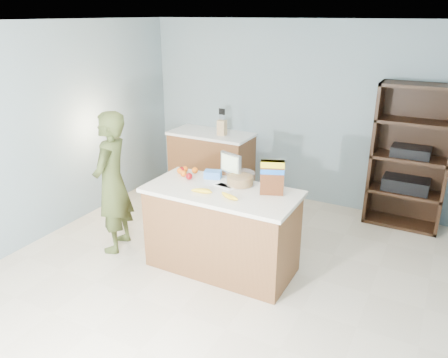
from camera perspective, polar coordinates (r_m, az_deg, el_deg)
The scene contains 15 objects.
floor at distance 4.58m, azimuth -2.11°, elevation -13.17°, with size 4.50×5.00×0.02m, color beige.
walls at distance 3.91m, azimuth -2.43°, elevation 7.33°, with size 4.52×5.02×2.51m.
counter_peninsula at distance 4.59m, azimuth -0.30°, elevation -7.02°, with size 1.56×0.76×0.90m.
back_cabinet at distance 6.65m, azimuth -1.63°, elevation 2.35°, with size 1.24×0.62×0.90m.
shelving_unit at distance 5.88m, azimuth 23.11°, elevation 2.37°, with size 0.90×0.40×1.80m.
person at distance 4.99m, azimuth -14.40°, elevation -0.49°, with size 0.59×0.38×1.61m, color #3A441F.
knife_block at distance 6.35m, azimuth -0.27°, elevation 6.79°, with size 0.12×0.10×0.31m.
envelopes at distance 4.49m, azimuth 0.08°, elevation -0.88°, with size 0.27×0.19×0.00m.
bananas at distance 4.25m, azimuth -1.15°, elevation -1.90°, with size 0.53×0.13×0.04m.
apples at distance 4.75m, azimuth -5.09°, elevation 0.77°, with size 0.25×0.20×0.07m.
oranges at distance 4.83m, azimuth -5.08°, elevation 1.09°, with size 0.21×0.21×0.07m.
blue_carton at distance 4.69m, azimuth -1.47°, elevation 0.60°, with size 0.18×0.12×0.08m, color blue.
salad_bowl at distance 4.51m, azimuth 2.12°, elevation -0.02°, with size 0.30×0.30×0.13m.
tv at distance 4.63m, azimuth 0.87°, elevation 1.89°, with size 0.28×0.12×0.28m.
cereal_box at distance 4.24m, azimuth 6.32°, elevation 0.51°, with size 0.24×0.16×0.34m.
Camera 1 is at (1.93, -3.27, 2.57)m, focal length 35.00 mm.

